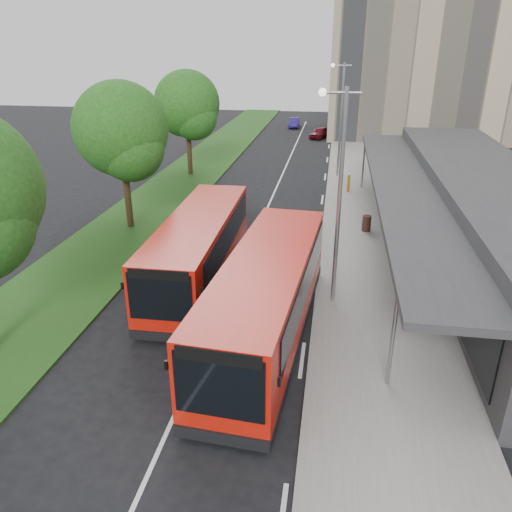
{
  "coord_description": "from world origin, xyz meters",
  "views": [
    {
      "loc": [
        3.95,
        -15.6,
        9.54
      ],
      "look_at": [
        1.03,
        2.74,
        1.5
      ],
      "focal_mm": 35.0,
      "sensor_mm": 36.0,
      "label": 1
    }
  ],
  "objects": [
    {
      "name": "grass_verge",
      "position": [
        -7.0,
        20.0,
        0.05
      ],
      "size": [
        5.0,
        80.0,
        0.1
      ],
      "primitive_type": "cube",
      "color": "#1B4516",
      "rests_on": "ground"
    },
    {
      "name": "lamp_post_near",
      "position": [
        4.12,
        2.0,
        4.72
      ],
      "size": [
        1.44,
        0.28,
        8.0
      ],
      "color": "gray",
      "rests_on": "pavement"
    },
    {
      "name": "bus_second",
      "position": [
        -1.46,
        3.1,
        1.48
      ],
      "size": [
        2.77,
        10.24,
        2.88
      ],
      "rotation": [
        0.0,
        0.0,
        0.01
      ],
      "color": "red",
      "rests_on": "ground"
    },
    {
      "name": "car_near",
      "position": [
        2.24,
        38.44,
        0.57
      ],
      "size": [
        2.49,
        3.63,
        1.15
      ],
      "primitive_type": "imported",
      "rotation": [
        0.0,
        0.0,
        -0.38
      ],
      "color": "#570C14",
      "rests_on": "ground"
    },
    {
      "name": "lamp_post_far",
      "position": [
        4.12,
        22.0,
        4.72
      ],
      "size": [
        1.44,
        0.28,
        8.0
      ],
      "color": "gray",
      "rests_on": "pavement"
    },
    {
      "name": "office_block",
      "position": [
        14.0,
        42.0,
        9.0
      ],
      "size": [
        22.0,
        12.0,
        18.0
      ],
      "primitive_type": "cube",
      "color": "tan",
      "rests_on": "ground"
    },
    {
      "name": "ground",
      "position": [
        0.0,
        0.0,
        0.0
      ],
      "size": [
        120.0,
        120.0,
        0.0
      ],
      "primitive_type": "plane",
      "color": "black",
      "rests_on": "ground"
    },
    {
      "name": "pavement",
      "position": [
        6.0,
        20.0,
        0.07
      ],
      "size": [
        5.0,
        80.0,
        0.15
      ],
      "primitive_type": "cube",
      "color": "gray",
      "rests_on": "ground"
    },
    {
      "name": "bus_main",
      "position": [
        1.96,
        -0.94,
        1.55
      ],
      "size": [
        3.5,
        10.85,
        3.02
      ],
      "rotation": [
        0.0,
        0.0,
        -0.08
      ],
      "color": "red",
      "rests_on": "ground"
    },
    {
      "name": "bollard",
      "position": [
        4.96,
        17.67,
        0.71
      ],
      "size": [
        0.22,
        0.22,
        1.12
      ],
      "primitive_type": "cylinder",
      "rotation": [
        0.0,
        0.0,
        -0.29
      ],
      "color": "#E8AB0C",
      "rests_on": "pavement"
    },
    {
      "name": "lane_centre_line",
      "position": [
        0.0,
        15.0,
        0.01
      ],
      "size": [
        0.12,
        70.0,
        0.01
      ],
      "primitive_type": "cube",
      "color": "silver",
      "rests_on": "ground"
    },
    {
      "name": "kerb_dashes",
      "position": [
        3.3,
        19.0,
        0.01
      ],
      "size": [
        0.12,
        56.0,
        0.01
      ],
      "color": "silver",
      "rests_on": "ground"
    },
    {
      "name": "tree_far",
      "position": [
        -7.01,
        21.05,
        4.98
      ],
      "size": [
        4.8,
        4.8,
        7.71
      ],
      "color": "#312213",
      "rests_on": "ground"
    },
    {
      "name": "station_building",
      "position": [
        10.86,
        8.0,
        2.04
      ],
      "size": [
        7.7,
        26.0,
        4.0
      ],
      "color": "#2E2E30",
      "rests_on": "ground"
    },
    {
      "name": "tree_mid",
      "position": [
        -7.01,
        9.05,
        5.04
      ],
      "size": [
        4.86,
        4.86,
        7.81
      ],
      "color": "#312213",
      "rests_on": "ground"
    },
    {
      "name": "litter_bin",
      "position": [
        5.83,
        10.11,
        0.57
      ],
      "size": [
        0.49,
        0.49,
        0.84
      ],
      "primitive_type": "cylinder",
      "rotation": [
        0.0,
        0.0,
        -0.04
      ],
      "color": "#371F16",
      "rests_on": "pavement"
    },
    {
      "name": "car_far",
      "position": [
        -1.12,
        45.13,
        0.55
      ],
      "size": [
        1.3,
        3.41,
        1.11
      ],
      "primitive_type": "imported",
      "rotation": [
        0.0,
        0.0,
        0.04
      ],
      "color": "navy",
      "rests_on": "ground"
    }
  ]
}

